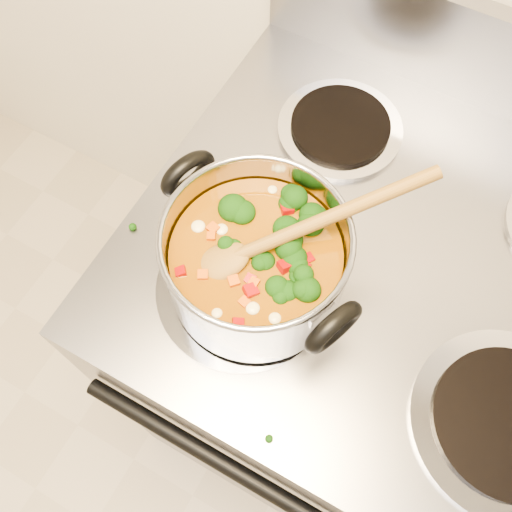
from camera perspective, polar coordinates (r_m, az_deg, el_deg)
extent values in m
cube|color=gray|center=(1.24, 10.20, -9.46)|extent=(0.77, 0.67, 0.92)
cube|color=gray|center=(0.95, 23.81, 17.00)|extent=(0.77, 0.03, 0.16)
cylinder|color=black|center=(0.83, 3.54, -23.51)|extent=(0.66, 0.02, 0.02)
cylinder|color=#A5A5AD|center=(0.77, -1.30, -3.24)|extent=(0.23, 0.23, 0.01)
cylinder|color=black|center=(0.76, -1.31, -3.01)|extent=(0.18, 0.18, 0.01)
cylinder|color=#A5A5AD|center=(0.78, 23.75, -15.07)|extent=(0.23, 0.23, 0.01)
cylinder|color=black|center=(0.77, 23.97, -14.94)|extent=(0.18, 0.18, 0.01)
cylinder|color=#A5A5AD|center=(0.91, 8.39, 12.50)|extent=(0.19, 0.19, 0.01)
cylinder|color=black|center=(0.90, 8.46, 12.81)|extent=(0.15, 0.15, 0.01)
cylinder|color=#A1A1A9|center=(0.70, 0.00, -0.40)|extent=(0.23, 0.23, 0.12)
torus|color=#A1A1A9|center=(0.65, 0.00, 1.91)|extent=(0.23, 0.23, 0.01)
cylinder|color=#7C4C0B|center=(0.72, 0.00, -1.07)|extent=(0.21, 0.21, 0.08)
torus|color=black|center=(0.72, -6.82, 8.14)|extent=(0.05, 0.08, 0.08)
torus|color=black|center=(0.63, 7.76, -7.09)|extent=(0.05, 0.08, 0.08)
ellipsoid|color=black|center=(0.72, 1.64, 6.69)|extent=(0.04, 0.04, 0.03)
ellipsoid|color=black|center=(0.67, -1.86, -1.50)|extent=(0.04, 0.04, 0.03)
ellipsoid|color=black|center=(0.67, -4.03, -1.09)|extent=(0.04, 0.04, 0.03)
ellipsoid|color=black|center=(0.68, -5.31, -1.11)|extent=(0.04, 0.04, 0.03)
ellipsoid|color=black|center=(0.66, 5.17, -3.56)|extent=(0.04, 0.04, 0.03)
ellipsoid|color=black|center=(0.66, 3.07, -3.16)|extent=(0.04, 0.04, 0.03)
ellipsoid|color=black|center=(0.67, 3.95, -1.00)|extent=(0.04, 0.04, 0.03)
ellipsoid|color=black|center=(0.65, -2.16, -5.54)|extent=(0.04, 0.04, 0.03)
ellipsoid|color=black|center=(0.66, -4.58, -3.62)|extent=(0.04, 0.04, 0.03)
ellipsoid|color=black|center=(0.69, -6.17, 1.22)|extent=(0.04, 0.04, 0.03)
ellipsoid|color=#9E0513|center=(0.70, -6.30, 3.10)|extent=(0.01, 0.01, 0.01)
ellipsoid|color=#9E0513|center=(0.68, 4.36, -0.41)|extent=(0.01, 0.01, 0.01)
ellipsoid|color=#9E0513|center=(0.69, -2.03, 1.09)|extent=(0.01, 0.01, 0.01)
ellipsoid|color=#9E0513|center=(0.69, 0.99, 2.44)|extent=(0.01, 0.01, 0.01)
ellipsoid|color=#9E0513|center=(0.70, -5.40, 2.66)|extent=(0.01, 0.01, 0.01)
ellipsoid|color=#9E0513|center=(0.66, -3.54, -4.62)|extent=(0.01, 0.01, 0.01)
ellipsoid|color=#9E0513|center=(0.70, 4.24, 3.21)|extent=(0.01, 0.01, 0.01)
ellipsoid|color=#9E0513|center=(0.70, 6.31, 3.31)|extent=(0.01, 0.01, 0.01)
ellipsoid|color=#9E0513|center=(0.68, -1.66, -0.05)|extent=(0.01, 0.01, 0.01)
ellipsoid|color=#9E0513|center=(0.70, -4.01, 3.72)|extent=(0.01, 0.01, 0.01)
ellipsoid|color=#BD4A0A|center=(0.68, -3.96, -0.16)|extent=(0.01, 0.01, 0.01)
ellipsoid|color=#BD4A0A|center=(0.68, -2.60, 0.87)|extent=(0.01, 0.01, 0.01)
ellipsoid|color=#BD4A0A|center=(0.70, 1.53, 4.07)|extent=(0.01, 0.01, 0.01)
ellipsoid|color=#BD4A0A|center=(0.66, 1.88, -3.12)|extent=(0.01, 0.01, 0.01)
ellipsoid|color=#BD4A0A|center=(0.71, -4.86, 4.03)|extent=(0.01, 0.01, 0.01)
ellipsoid|color=#BD4A0A|center=(0.65, -0.22, -4.98)|extent=(0.01, 0.01, 0.01)
ellipsoid|color=#BD4A0A|center=(0.66, -3.49, -4.73)|extent=(0.01, 0.01, 0.01)
ellipsoid|color=#BD4A0A|center=(0.72, 1.41, 6.03)|extent=(0.01, 0.01, 0.01)
ellipsoid|color=#BD4A0A|center=(0.72, -3.81, 5.37)|extent=(0.01, 0.01, 0.01)
ellipsoid|color=#BD4A0A|center=(0.69, -4.29, 1.06)|extent=(0.01, 0.01, 0.01)
ellipsoid|color=#BD4A0A|center=(0.66, -5.80, -3.87)|extent=(0.01, 0.01, 0.01)
ellipsoid|color=beige|center=(0.68, -7.16, -0.64)|extent=(0.02, 0.02, 0.01)
ellipsoid|color=beige|center=(0.69, 6.65, 1.93)|extent=(0.02, 0.02, 0.01)
ellipsoid|color=beige|center=(0.71, 3.48, 4.23)|extent=(0.02, 0.02, 0.01)
ellipsoid|color=beige|center=(0.66, 5.42, -3.59)|extent=(0.02, 0.02, 0.01)
ellipsoid|color=beige|center=(0.66, -0.65, -3.81)|extent=(0.02, 0.02, 0.01)
ellipsoid|color=beige|center=(0.66, -2.89, -4.53)|extent=(0.02, 0.02, 0.01)
ellipsoid|color=beige|center=(0.71, 0.29, 4.78)|extent=(0.02, 0.02, 0.01)
ellipsoid|color=beige|center=(0.68, 1.90, -0.32)|extent=(0.02, 0.02, 0.01)
ellipsoid|color=beige|center=(0.68, -2.73, 0.37)|extent=(0.02, 0.02, 0.01)
ellipsoid|color=brown|center=(0.68, -3.64, -0.71)|extent=(0.09, 0.09, 0.04)
cylinder|color=brown|center=(0.66, 7.08, 3.74)|extent=(0.20, 0.20, 0.10)
ellipsoid|color=black|center=(0.73, 1.55, -12.67)|extent=(0.01, 0.01, 0.01)
ellipsoid|color=black|center=(0.78, 12.37, -4.39)|extent=(0.01, 0.01, 0.01)
ellipsoid|color=black|center=(0.86, 2.55, 9.32)|extent=(0.01, 0.01, 0.01)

